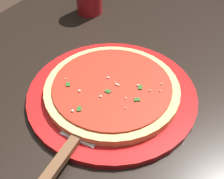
# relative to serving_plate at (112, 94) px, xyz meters

# --- Properties ---
(restaurant_table) EXTENTS (1.06, 0.89, 0.73)m
(restaurant_table) POSITION_rel_serving_plate_xyz_m (-0.05, -0.02, -0.13)
(restaurant_table) COLOR black
(restaurant_table) RESTS_ON ground_plane
(serving_plate) EXTENTS (0.35, 0.35, 0.01)m
(serving_plate) POSITION_rel_serving_plate_xyz_m (0.00, 0.00, 0.00)
(serving_plate) COLOR red
(serving_plate) RESTS_ON restaurant_table
(pizza) EXTENTS (0.28, 0.28, 0.02)m
(pizza) POSITION_rel_serving_plate_xyz_m (0.00, 0.00, 0.02)
(pizza) COLOR #DBB26B
(pizza) RESTS_ON serving_plate
(pizza_server) EXTENTS (0.22, 0.08, 0.01)m
(pizza_server) POSITION_rel_serving_plate_xyz_m (0.17, 0.01, 0.01)
(pizza_server) COLOR silver
(pizza_server) RESTS_ON serving_plate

